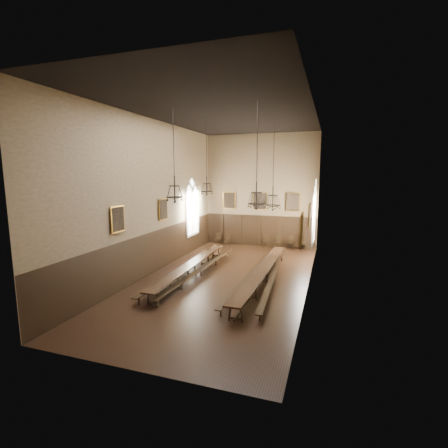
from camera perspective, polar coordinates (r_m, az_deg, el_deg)
The scene contains 32 objects.
floor at distance 18.52m, azimuth 0.26°, elevation -9.72°, with size 9.00×18.00×0.02m, color black.
ceiling at distance 17.82m, azimuth 0.28°, elevation 18.94°, with size 9.00×18.00×0.02m, color black.
wall_back at distance 26.30m, azimuth 6.43°, elevation 5.79°, with size 9.00×0.02×9.00m, color #8D7356.
wall_front at distance 9.52m, azimuth -16.89°, elevation 0.02°, with size 9.00×0.02×9.00m, color #8D7356.
wall_left at distance 19.49m, azimuth -12.48°, elevation 4.56°, with size 0.02×18.00×9.00m, color #8D7356.
wall_right at distance 16.76m, azimuth 15.11°, elevation 3.79°, with size 0.02×18.00×9.00m, color #8D7356.
wainscot_panelling at distance 18.16m, azimuth 0.26°, elevation -5.95°, with size 9.00×18.00×2.50m, color black, non-canonical shape.
table_left at distance 19.05m, azimuth -5.70°, elevation -7.97°, with size 0.94×10.01×0.78m.
table_right at distance 17.85m, azimuth 6.74°, elevation -9.05°, with size 0.91×10.80×0.84m.
bench_left_outer at distance 19.38m, azimuth -7.18°, elevation -8.00°, with size 0.37×10.16×0.46m.
bench_left_inner at distance 19.02m, azimuth -4.07°, elevation -8.28°, with size 0.65×10.25×0.46m.
bench_right_inner at distance 17.91m, azimuth 4.25°, elevation -9.45°, with size 0.39×9.62×0.43m.
bench_right_outer at distance 17.80m, azimuth 8.48°, elevation -9.61°, with size 0.94×9.80×0.44m.
chair_0 at distance 27.33m, azimuth -1.05°, elevation -2.96°, with size 0.52×0.52×0.94m.
chair_1 at distance 27.05m, azimuth 0.63°, elevation -3.07°, with size 0.45×0.45×0.96m.
chair_4 at distance 26.31m, azimuth 7.35°, elevation -3.46°, with size 0.47×0.47×1.00m.
chair_5 at distance 26.14m, azimuth 9.43°, elevation -3.58°, with size 0.53×0.53×1.02m.
chair_6 at distance 26.06m, azimuth 11.65°, elevation -3.68°, with size 0.53×0.53×1.03m.
chair_7 at distance 25.97m, azimuth 13.65°, elevation -3.81°, with size 0.56×0.57×1.00m.
chandelier_back_left at distance 20.87m, azimuth -3.05°, elevation 6.59°, with size 0.79×0.79×4.38m.
chandelier_back_right at distance 19.67m, azimuth 8.56°, elevation 4.15°, with size 0.93×0.93×5.17m.
chandelier_front_left at distance 16.43m, azimuth -8.67°, elevation 5.68°, with size 0.87×0.87×4.43m.
chandelier_front_right at distance 14.72m, azimuth 5.72°, elevation 4.82°, with size 0.79×0.79×4.60m.
portrait_back_0 at distance 26.89m, azimuth 0.90°, elevation 4.20°, with size 1.10×0.12×1.40m.
portrait_back_1 at distance 26.23m, azimuth 6.34°, elevation 4.03°, with size 1.10×0.12×1.40m.
portrait_back_2 at distance 25.81m, azimuth 12.00°, elevation 3.81°, with size 1.10×0.12×1.40m.
portrait_left_0 at distance 20.36m, azimuth -10.65°, elevation 2.53°, with size 0.12×1.00×1.30m.
portrait_left_1 at distance 16.60m, azimuth -18.18°, elevation 0.82°, with size 0.12×1.00×1.30m.
portrait_right_0 at distance 17.85m, azimuth 14.79°, elevation 1.51°, with size 0.12×1.00×1.30m.
portrait_right_1 at distance 13.40m, azimuth 13.51°, elevation -0.82°, with size 0.12×1.00×1.30m.
window_right at distance 22.34m, azimuth 15.65°, elevation 2.14°, with size 0.20×2.20×4.60m, color white, non-canonical shape.
window_left at distance 24.41m, azimuth -5.61°, elevation 2.97°, with size 0.20×2.20×4.60m, color white, non-canonical shape.
Camera 1 is at (5.47, -16.68, 5.91)m, focal length 26.00 mm.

